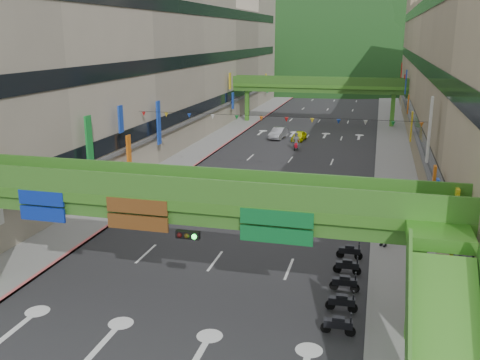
# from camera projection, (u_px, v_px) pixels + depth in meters

# --- Properties ---
(road_slab) EXTENTS (18.00, 140.00, 0.02)m
(road_slab) POSITION_uv_depth(u_px,v_px,m) (303.00, 142.00, 67.67)
(road_slab) COLOR #28282B
(road_slab) RESTS_ON ground
(sidewalk_left) EXTENTS (4.00, 140.00, 0.15)m
(sidewalk_left) POSITION_uv_depth(u_px,v_px,m) (220.00, 138.00, 70.31)
(sidewalk_left) COLOR gray
(sidewalk_left) RESTS_ON ground
(sidewalk_right) EXTENTS (4.00, 140.00, 0.15)m
(sidewalk_right) POSITION_uv_depth(u_px,v_px,m) (393.00, 146.00, 64.99)
(sidewalk_right) COLOR gray
(sidewalk_right) RESTS_ON ground
(curb_left) EXTENTS (0.20, 140.00, 0.18)m
(curb_left) POSITION_uv_depth(u_px,v_px,m) (234.00, 138.00, 69.84)
(curb_left) COLOR #CC5959
(curb_left) RESTS_ON ground
(curb_right) EXTENTS (0.20, 140.00, 0.18)m
(curb_right) POSITION_uv_depth(u_px,v_px,m) (377.00, 145.00, 65.45)
(curb_right) COLOR gray
(curb_right) RESTS_ON ground
(building_row_left) EXTENTS (12.80, 95.00, 19.00)m
(building_row_left) POSITION_uv_depth(u_px,v_px,m) (161.00, 64.00, 69.76)
(building_row_left) COLOR #9E937F
(building_row_left) RESTS_ON ground
(building_row_right) EXTENTS (12.80, 95.00, 19.00)m
(building_row_right) POSITION_uv_depth(u_px,v_px,m) (472.00, 69.00, 60.61)
(building_row_right) COLOR gray
(building_row_right) RESTS_ON ground
(overpass_near) EXTENTS (28.00, 12.27, 7.10)m
(overpass_near) POSITION_uv_depth(u_px,v_px,m) (191.00, 215.00, 24.39)
(overpass_near) COLOR #4C9E2D
(overpass_near) RESTS_ON ground
(overpass_far) EXTENTS (28.00, 2.20, 7.10)m
(overpass_far) POSITION_uv_depth(u_px,v_px,m) (318.00, 88.00, 80.26)
(overpass_far) COLOR #4C9E2D
(overpass_far) RESTS_ON ground
(hill_left) EXTENTS (168.00, 140.00, 112.00)m
(hill_left) POSITION_uv_depth(u_px,v_px,m) (304.00, 77.00, 174.05)
(hill_left) COLOR #1C4419
(hill_left) RESTS_ON ground
(hill_right) EXTENTS (208.00, 176.00, 128.00)m
(hill_right) POSITION_uv_depth(u_px,v_px,m) (429.00, 75.00, 183.08)
(hill_right) COLOR #1C4419
(hill_right) RESTS_ON ground
(bunting_string) EXTENTS (26.00, 0.36, 0.47)m
(bunting_string) POSITION_uv_depth(u_px,v_px,m) (274.00, 119.00, 47.42)
(bunting_string) COLOR black
(bunting_string) RESTS_ON ground
(scooter_rider_near) EXTENTS (0.61, 1.60, 1.88)m
(scooter_rider_near) POSITION_uv_depth(u_px,v_px,m) (228.00, 209.00, 39.05)
(scooter_rider_near) COLOR black
(scooter_rider_near) RESTS_ON ground
(scooter_rider_mid) EXTENTS (1.03, 1.58, 2.20)m
(scooter_rider_mid) POSITION_uv_depth(u_px,v_px,m) (288.00, 191.00, 42.66)
(scooter_rider_mid) COLOR black
(scooter_rider_mid) RESTS_ON ground
(scooter_rider_left) EXTENTS (1.09, 1.60, 2.17)m
(scooter_rider_left) POSITION_uv_depth(u_px,v_px,m) (146.00, 201.00, 40.12)
(scooter_rider_left) COLOR #97989F
(scooter_rider_left) RESTS_ON ground
(scooter_rider_far) EXTENTS (0.93, 1.60, 2.11)m
(scooter_rider_far) POSITION_uv_depth(u_px,v_px,m) (296.00, 141.00, 62.96)
(scooter_rider_far) COLOR maroon
(scooter_rider_far) RESTS_ON ground
(parked_scooter_row) EXTENTS (1.60, 9.35, 1.08)m
(parked_scooter_row) POSITION_uv_depth(u_px,v_px,m) (345.00, 282.00, 28.28)
(parked_scooter_row) COLOR black
(parked_scooter_row) RESTS_ON ground
(car_silver) EXTENTS (2.06, 4.48, 1.42)m
(car_silver) POSITION_uv_depth(u_px,v_px,m) (278.00, 133.00, 70.07)
(car_silver) COLOR #A6A8AE
(car_silver) RESTS_ON ground
(car_yellow) EXTENTS (1.81, 3.73, 1.23)m
(car_yellow) POSITION_uv_depth(u_px,v_px,m) (299.00, 136.00, 68.62)
(car_yellow) COLOR #DCE004
(car_yellow) RESTS_ON ground
(pedestrian_red) EXTENTS (1.08, 0.99, 1.79)m
(pedestrian_red) POSITION_uv_depth(u_px,v_px,m) (437.00, 304.00, 25.25)
(pedestrian_red) COLOR maroon
(pedestrian_red) RESTS_ON ground
(pedestrian_dark) EXTENTS (1.18, 0.92, 1.86)m
(pedestrian_dark) POSITION_uv_depth(u_px,v_px,m) (384.00, 234.00, 33.97)
(pedestrian_dark) COLOR black
(pedestrian_dark) RESTS_ON ground
(pedestrian_blue) EXTENTS (0.92, 0.63, 1.88)m
(pedestrian_blue) POSITION_uv_depth(u_px,v_px,m) (384.00, 219.00, 36.78)
(pedestrian_blue) COLOR #35435F
(pedestrian_blue) RESTS_ON ground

